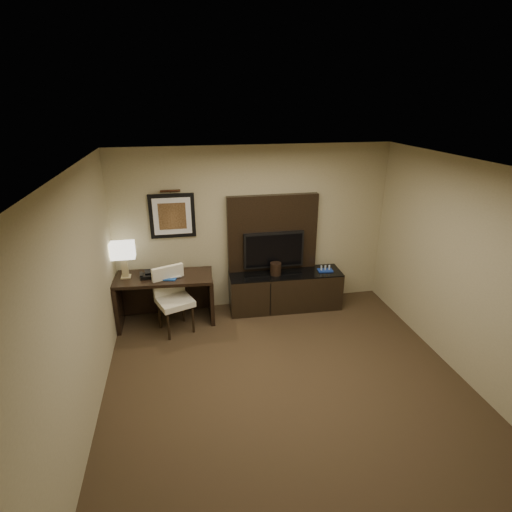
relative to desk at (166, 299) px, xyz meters
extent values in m
cube|color=#352718|center=(1.50, -2.11, -0.40)|extent=(4.50, 5.00, 0.01)
cube|color=silver|center=(1.50, -2.11, 2.30)|extent=(4.50, 5.00, 0.01)
cube|color=tan|center=(1.50, 0.39, 0.95)|extent=(4.50, 0.01, 2.70)
cube|color=tan|center=(-0.75, -2.11, 0.95)|extent=(0.01, 5.00, 2.70)
cube|color=tan|center=(3.75, -2.11, 0.95)|extent=(0.01, 5.00, 2.70)
cube|color=black|center=(0.00, 0.00, 0.00)|extent=(1.53, 0.75, 0.80)
cube|color=black|center=(1.98, 0.09, -0.08)|extent=(1.89, 0.58, 0.65)
cube|color=black|center=(1.80, 0.33, 0.87)|extent=(1.50, 0.12, 1.30)
cube|color=black|center=(1.80, 0.23, 0.62)|extent=(1.00, 0.08, 0.60)
cube|color=black|center=(0.20, 0.36, 1.25)|extent=(0.70, 0.04, 0.70)
cylinder|color=#3A2012|center=(0.20, 0.33, 1.65)|extent=(0.04, 0.04, 0.30)
cube|color=blue|center=(0.11, -0.05, 0.41)|extent=(0.28, 0.34, 0.02)
imported|color=beige|center=(0.09, -0.03, 0.52)|extent=(0.18, 0.06, 0.24)
cylinder|color=black|center=(1.80, 0.06, 0.35)|extent=(0.21, 0.21, 0.20)
camera|label=1|loc=(0.34, -5.77, 2.96)|focal=28.00mm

